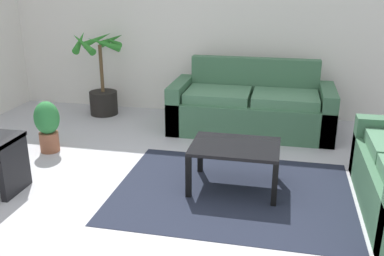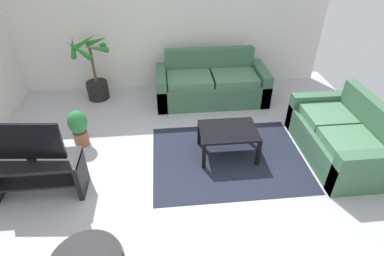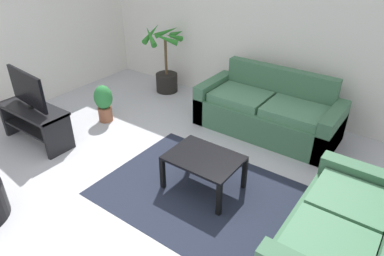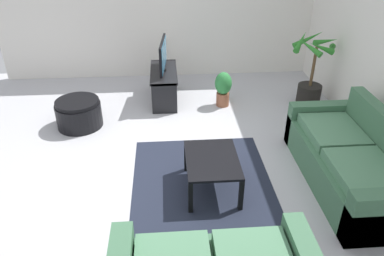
{
  "view_description": "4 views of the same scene",
  "coord_description": "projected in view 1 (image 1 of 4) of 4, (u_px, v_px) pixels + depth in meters",
  "views": [
    {
      "loc": [
        1.07,
        -3.15,
        1.93
      ],
      "look_at": [
        0.3,
        0.39,
        0.65
      ],
      "focal_mm": 40.58,
      "sensor_mm": 36.0,
      "label": 1
    },
    {
      "loc": [
        -0.21,
        -2.89,
        2.95
      ],
      "look_at": [
        0.16,
        0.75,
        0.41
      ],
      "focal_mm": 28.69,
      "sensor_mm": 36.0,
      "label": 2
    },
    {
      "loc": [
        2.46,
        -2.09,
        2.67
      ],
      "look_at": [
        0.32,
        0.85,
        0.58
      ],
      "focal_mm": 32.47,
      "sensor_mm": 36.0,
      "label": 3
    },
    {
      "loc": [
        4.18,
        0.11,
        2.91
      ],
      "look_at": [
        0.37,
        0.4,
        0.68
      ],
      "focal_mm": 35.03,
      "sensor_mm": 36.0,
      "label": 4
    }
  ],
  "objects": [
    {
      "name": "wall_back",
      "position": [
        210.0,
        19.0,
        6.08
      ],
      "size": [
        6.0,
        0.06,
        2.7
      ],
      "primitive_type": "cube",
      "color": "silver",
      "rests_on": "ground"
    },
    {
      "name": "coffee_table",
      "position": [
        235.0,
        151.0,
        4.06
      ],
      "size": [
        0.82,
        0.61,
        0.44
      ],
      "color": "black",
      "rests_on": "ground"
    },
    {
      "name": "potted_palm",
      "position": [
        102.0,
        82.0,
        6.25
      ],
      "size": [
        0.75,
        0.77,
        1.21
      ],
      "color": "black",
      "rests_on": "ground"
    },
    {
      "name": "ground_plane",
      "position": [
        149.0,
        211.0,
        3.76
      ],
      "size": [
        6.6,
        6.6,
        0.0
      ],
      "primitive_type": "plane",
      "color": "#B2B2B7"
    },
    {
      "name": "couch_main",
      "position": [
        251.0,
        108.0,
        5.63
      ],
      "size": [
        2.06,
        0.9,
        0.9
      ],
      "color": "#3F6B4C",
      "rests_on": "ground"
    },
    {
      "name": "area_rug",
      "position": [
        233.0,
        191.0,
        4.1
      ],
      "size": [
        2.2,
        1.7,
        0.01
      ],
      "primitive_type": "cube",
      "color": "#1E2333",
      "rests_on": "ground"
    },
    {
      "name": "potted_plant_small",
      "position": [
        47.0,
        124.0,
        4.94
      ],
      "size": [
        0.28,
        0.28,
        0.6
      ],
      "color": "brown",
      "rests_on": "ground"
    }
  ]
}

